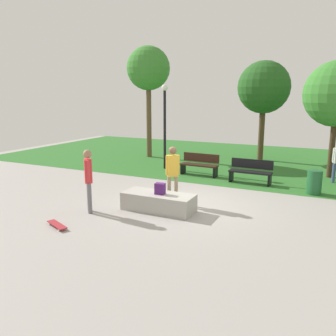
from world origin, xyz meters
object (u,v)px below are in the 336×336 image
object	(u,v)px
tree_broad_elm	(148,69)
trash_bin	(314,182)
backpack_on_ledge	(160,189)
lamp_post	(165,118)
park_bench_by_oak	(251,171)
park_bench_far_left	(200,164)
tree_tall_oak	(264,88)
skater_performing_trick	(88,176)
concrete_ledge	(158,202)
skater_watching	(173,170)
skateboard_by_ledge	(57,225)

from	to	relation	value
tree_broad_elm	trash_bin	size ratio (longest dim) A/B	7.09
backpack_on_ledge	lamp_post	world-z (taller)	lamp_post
backpack_on_ledge	park_bench_by_oak	bearing A→B (deg)	63.49
park_bench_far_left	park_bench_by_oak	size ratio (longest dim) A/B	1.00
park_bench_far_left	lamp_post	world-z (taller)	lamp_post
backpack_on_ledge	lamp_post	xyz separation A→B (m)	(-2.52, 5.42, 1.66)
park_bench_far_left	park_bench_by_oak	world-z (taller)	same
park_bench_by_oak	tree_tall_oak	bearing A→B (deg)	96.93
skater_performing_trick	tree_tall_oak	size ratio (longest dim) A/B	0.36
concrete_ledge	tree_tall_oak	xyz separation A→B (m)	(1.09, 9.48, 3.43)
concrete_ledge	skater_watching	distance (m)	1.13
backpack_on_ledge	skateboard_by_ledge	bearing A→B (deg)	-134.86
tree_broad_elm	lamp_post	world-z (taller)	tree_broad_elm
skateboard_by_ledge	skater_performing_trick	bearing A→B (deg)	89.03
skater_performing_trick	tree_tall_oak	world-z (taller)	tree_tall_oak
park_bench_by_oak	lamp_post	world-z (taller)	lamp_post
skater_watching	skateboard_by_ledge	xyz separation A→B (m)	(-1.82, -3.07, -0.99)
concrete_ledge	park_bench_by_oak	bearing A→B (deg)	68.68
skater_watching	tree_broad_elm	size ratio (longest dim) A/B	0.31
backpack_on_ledge	park_bench_by_oak	distance (m)	4.71
lamp_post	park_bench_by_oak	bearing A→B (deg)	-13.63
concrete_ledge	tree_broad_elm	bearing A→B (deg)	120.45
skateboard_by_ledge	trash_bin	xyz separation A→B (m)	(5.73, 6.11, 0.35)
skateboard_by_ledge	park_bench_far_left	size ratio (longest dim) A/B	0.50
concrete_ledge	park_bench_by_oak	world-z (taller)	park_bench_by_oak
skater_watching	lamp_post	size ratio (longest dim) A/B	0.47
skater_performing_trick	park_bench_by_oak	distance (m)	6.40
skater_watching	park_bench_far_left	world-z (taller)	skater_watching
skateboard_by_ledge	park_bench_by_oak	distance (m)	7.52
concrete_ledge	park_bench_far_left	distance (m)	4.84
skater_watching	lamp_post	xyz separation A→B (m)	(-2.54, 4.60, 1.27)
skater_watching	tree_broad_elm	world-z (taller)	tree_broad_elm
tree_broad_elm	trash_bin	bearing A→B (deg)	-25.00
skater_performing_trick	lamp_post	size ratio (longest dim) A/B	0.48
skateboard_by_ledge	lamp_post	world-z (taller)	lamp_post
tree_broad_elm	tree_tall_oak	bearing A→B (deg)	16.14
park_bench_far_left	tree_tall_oak	bearing A→B (deg)	70.94
skater_watching	park_bench_by_oak	world-z (taller)	skater_watching
skater_performing_trick	skateboard_by_ledge	world-z (taller)	skater_performing_trick
skater_watching	park_bench_far_left	size ratio (longest dim) A/B	1.10
trash_bin	skater_performing_trick	bearing A→B (deg)	-139.86
lamp_post	concrete_ledge	bearing A→B (deg)	-65.57
backpack_on_ledge	skater_watching	distance (m)	0.90
trash_bin	concrete_ledge	bearing A→B (deg)	-136.19
lamp_post	tree_tall_oak	bearing A→B (deg)	49.11
skater_performing_trick	park_bench_far_left	world-z (taller)	skater_performing_trick
concrete_ledge	backpack_on_ledge	size ratio (longest dim) A/B	6.59
backpack_on_ledge	skater_watching	xyz separation A→B (m)	(0.02, 0.82, 0.38)
skateboard_by_ledge	lamp_post	xyz separation A→B (m)	(-0.71, 7.68, 2.27)
concrete_ledge	tree_tall_oak	world-z (taller)	tree_tall_oak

